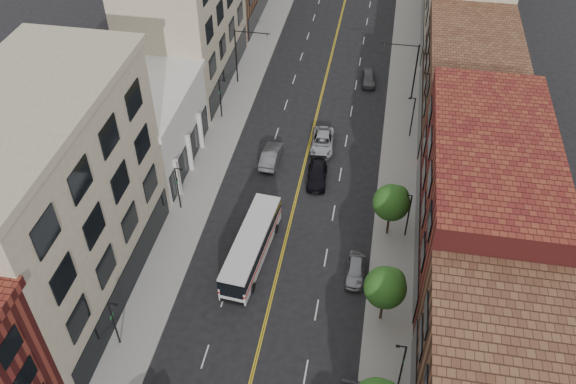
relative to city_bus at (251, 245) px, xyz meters
The scene contains 23 objects.
sidewalk_left 17.87m from the city_bus, 114.51° to the left, with size 4.00×110.00×0.15m, color gray.
sidewalk_right 20.59m from the city_bus, 52.07° to the left, with size 4.00×110.00×0.15m, color gray.
bldg_l_tanoffice 17.16m from the city_bus, 158.01° to the right, with size 10.00×22.00×18.00m, color tan.
bldg_l_white 19.00m from the city_bus, 139.71° to the left, with size 10.00×14.00×8.00m, color silver.
bldg_l_far_a 33.36m from the city_bus, 116.23° to the left, with size 10.00×20.00×18.00m, color tan.
bldg_r_mid 20.75m from the city_bus, 14.82° to the left, with size 10.00×22.00×12.00m, color maroon.
bldg_r_far_a 32.89m from the city_bus, 53.17° to the left, with size 10.00×20.00×10.00m, color brown.
tree_r_2 13.14m from the city_bus, 21.53° to the right, with size 3.40×3.40×5.59m.
tree_r_3 13.34m from the city_bus, 23.67° to the left, with size 3.40×3.40×5.59m.
lamp_l_1 13.71m from the city_bus, 127.63° to the right, with size 0.81×0.55×5.05m.
lamp_l_2 9.91m from the city_bus, 148.08° to the left, with size 0.81×0.55×5.05m.
lamp_l_3 22.81m from the city_bus, 111.47° to the left, with size 0.81×0.55×5.05m.
lamp_r_1 17.40m from the city_bus, 38.54° to the right, with size 0.81×0.55×5.05m.
lamp_r_2 14.59m from the city_bus, 20.94° to the left, with size 0.81×0.55×5.05m.
lamp_r_3 25.20m from the city_bus, 57.37° to the left, with size 0.81×0.55×5.05m.
signal_mast_left 30.32m from the city_bus, 104.68° to the left, with size 4.49×0.18×7.20m.
signal_mast_right 32.05m from the city_bus, 66.18° to the left, with size 4.49×0.18×7.20m.
city_bus is the anchor object (origin of this frame).
car_parked_far 9.51m from the city_bus, ahead, with size 1.68×4.19×1.43m, color gray.
car_lane_behind 14.14m from the city_bus, 94.14° to the left, with size 1.71×4.92×1.62m, color #515156.
car_lane_a 12.61m from the city_bus, 69.97° to the left, with size 2.00×4.93×1.43m, color black.
car_lane_b 18.00m from the city_bus, 76.76° to the left, with size 2.50×5.43×1.51m, color #B9BBC1.
car_lane_c 32.99m from the city_bus, 75.81° to the left, with size 1.72×4.27×1.45m, color #505155.
Camera 1 is at (7.13, -17.53, 41.37)m, focal length 38.00 mm.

